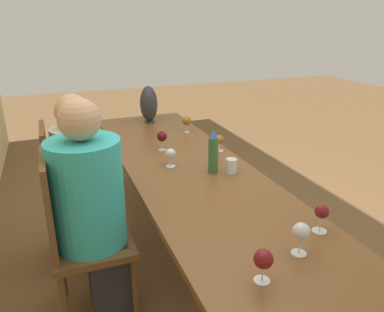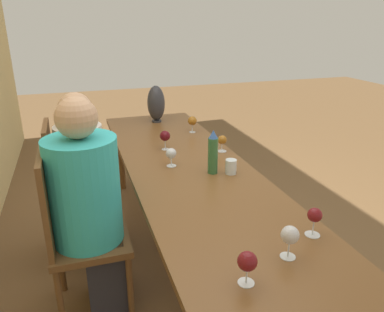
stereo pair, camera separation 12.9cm
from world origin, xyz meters
The scene contains 16 objects.
ground_plane centered at (0.00, 0.00, 0.00)m, with size 14.00×14.00×0.00m, color brown.
dining_table centered at (0.00, 0.00, 0.66)m, with size 3.04×0.81×0.72m.
water_bottle centered at (-0.07, -0.11, 0.86)m, with size 0.06×0.06×0.29m.
water_tumbler centered at (-0.12, -0.22, 0.77)m, with size 0.07×0.07×0.09m.
vase centered at (1.26, -0.04, 0.90)m, with size 0.17×0.17×0.35m.
wine_glass_0 centered at (0.12, 0.11, 0.81)m, with size 0.07×0.07×0.13m.
wine_glass_1 centered at (0.29, -0.33, 0.81)m, with size 0.07×0.07×0.12m.
wine_glass_2 centered at (-1.11, 0.14, 0.82)m, with size 0.08×0.08×0.14m.
wine_glass_3 centered at (-0.90, -0.29, 0.82)m, with size 0.07×0.07×0.14m.
wine_glass_4 centered at (0.46, 0.07, 0.83)m, with size 0.08×0.08×0.15m.
wine_glass_5 centered at (0.82, -0.26, 0.82)m, with size 0.08×0.08×0.14m.
wine_glass_6 centered at (-1.02, -0.10, 0.83)m, with size 0.08×0.08×0.15m.
chair_near centered at (-0.21, 0.77, 0.53)m, with size 0.44×0.44×1.01m.
chair_far centered at (0.38, 0.77, 0.53)m, with size 0.44×0.44×1.01m.
person_near centered at (-0.21, 0.68, 0.69)m, with size 0.39×0.39×1.30m.
person_far centered at (0.38, 0.68, 0.66)m, with size 0.32×0.32×1.21m.
Camera 1 is at (-2.12, 0.82, 1.68)m, focal length 35.00 mm.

